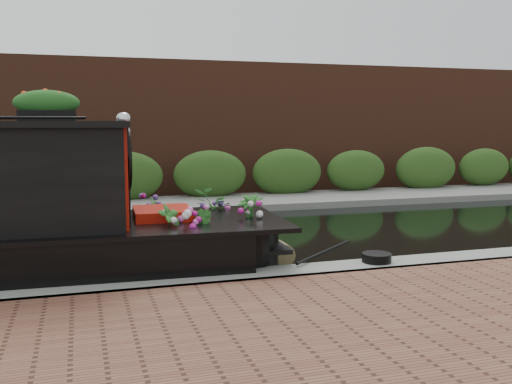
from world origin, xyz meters
name	(u,v)px	position (x,y,z in m)	size (l,w,h in m)	color
ground	(156,244)	(0.00, 0.00, 0.00)	(80.00, 80.00, 0.00)	black
near_bank_coping	(191,298)	(0.00, -3.30, 0.00)	(40.00, 0.60, 0.50)	gray
far_bank_path	(134,210)	(0.00, 4.20, 0.00)	(40.00, 2.40, 0.34)	slate
far_hedge	(131,205)	(0.00, 5.10, 0.00)	(40.00, 1.10, 2.80)	#284918
far_brick_wall	(125,195)	(0.00, 7.20, 0.00)	(40.00, 1.00, 8.00)	#522B1B
rope_fender	(280,253)	(1.63, -2.03, 0.17)	(0.35, 0.35, 0.42)	olive
coiled_mooring_rope	(377,258)	(2.62, -3.22, 0.31)	(0.41, 0.41, 0.12)	black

